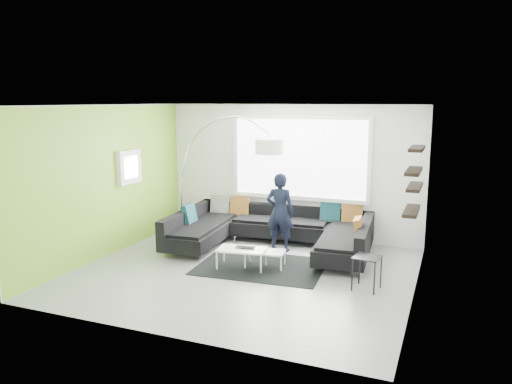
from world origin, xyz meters
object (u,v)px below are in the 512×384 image
sectional_sofa (271,232)px  arc_lamp (181,177)px  laptop (245,248)px  side_table (367,273)px  coffee_table (253,258)px  person (280,212)px

sectional_sofa → arc_lamp: 2.33m
laptop → side_table: bearing=-12.6°
side_table → laptop: side_table is taller
arc_lamp → side_table: bearing=-11.1°
coffee_table → person: (0.09, 1.14, 0.59)m
coffee_table → laptop: (-0.13, -0.09, 0.19)m
coffee_table → arc_lamp: (-2.19, 1.31, 1.12)m
person → laptop: (-0.22, -1.23, -0.40)m
coffee_table → person: person is taller
coffee_table → side_table: size_ratio=2.00×
arc_lamp → laptop: (2.06, -1.40, -0.93)m
side_table → person: person is taller
sectional_sofa → side_table: 2.50m
person → laptop: person is taller
coffee_table → person: size_ratio=0.69×
side_table → person: (-1.92, 1.45, 0.50)m
coffee_table → side_table: bearing=-17.3°
side_table → person: 2.45m
sectional_sofa → laptop: (-0.06, -1.18, 0.00)m
sectional_sofa → arc_lamp: arc_lamp is taller
arc_lamp → laptop: size_ratio=7.13×
laptop → sectional_sofa: bearing=80.2°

